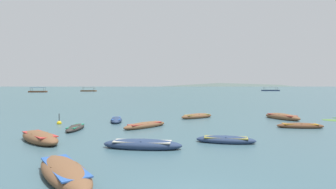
{
  "coord_description": "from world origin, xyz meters",
  "views": [
    {
      "loc": [
        -0.48,
        -6.6,
        3.22
      ],
      "look_at": [
        -2.27,
        50.54,
        1.33
      ],
      "focal_mm": 28.53,
      "sensor_mm": 36.0,
      "label": 1
    }
  ],
  "objects_px": {
    "rowboat_0": "(40,138)",
    "rowboat_9": "(116,120)",
    "rowboat_7": "(145,125)",
    "rowboat_11": "(300,126)",
    "rowboat_1": "(226,140)",
    "ferry_0": "(89,91)",
    "mooring_buoy": "(59,123)",
    "rowboat_2": "(64,172)",
    "ferry_1": "(270,90)",
    "rowboat_5": "(197,116)",
    "rowboat_6": "(75,128)",
    "rowboat_10": "(282,117)",
    "ferry_2": "(38,91)",
    "rowboat_3": "(142,145)"
  },
  "relations": [
    {
      "from": "rowboat_5",
      "to": "ferry_2",
      "type": "xyz_separation_m",
      "value": [
        -69.14,
        100.61,
        0.27
      ]
    },
    {
      "from": "rowboat_6",
      "to": "rowboat_5",
      "type": "bearing_deg",
      "value": 37.95
    },
    {
      "from": "ferry_0",
      "to": "rowboat_2",
      "type": "bearing_deg",
      "value": -71.93
    },
    {
      "from": "rowboat_3",
      "to": "rowboat_5",
      "type": "bearing_deg",
      "value": 73.7
    },
    {
      "from": "rowboat_0",
      "to": "rowboat_1",
      "type": "bearing_deg",
      "value": 0.49
    },
    {
      "from": "rowboat_1",
      "to": "ferry_0",
      "type": "relative_size",
      "value": 0.42
    },
    {
      "from": "rowboat_5",
      "to": "rowboat_9",
      "type": "distance_m",
      "value": 7.98
    },
    {
      "from": "rowboat_11",
      "to": "rowboat_5",
      "type": "bearing_deg",
      "value": 141.19
    },
    {
      "from": "rowboat_6",
      "to": "ferry_0",
      "type": "distance_m",
      "value": 134.45
    },
    {
      "from": "rowboat_7",
      "to": "rowboat_11",
      "type": "height_order",
      "value": "rowboat_7"
    },
    {
      "from": "ferry_0",
      "to": "ferry_1",
      "type": "bearing_deg",
      "value": 9.69
    },
    {
      "from": "rowboat_1",
      "to": "rowboat_9",
      "type": "relative_size",
      "value": 1.01
    },
    {
      "from": "rowboat_2",
      "to": "rowboat_1",
      "type": "bearing_deg",
      "value": 41.62
    },
    {
      "from": "rowboat_10",
      "to": "rowboat_11",
      "type": "bearing_deg",
      "value": -97.8
    },
    {
      "from": "rowboat_0",
      "to": "rowboat_9",
      "type": "bearing_deg",
      "value": 73.67
    },
    {
      "from": "rowboat_1",
      "to": "ferry_1",
      "type": "bearing_deg",
      "value": 69.93
    },
    {
      "from": "rowboat_10",
      "to": "rowboat_0",
      "type": "bearing_deg",
      "value": -148.85
    },
    {
      "from": "rowboat_5",
      "to": "ferry_2",
      "type": "relative_size",
      "value": 0.44
    },
    {
      "from": "rowboat_1",
      "to": "rowboat_10",
      "type": "xyz_separation_m",
      "value": [
        7.38,
        10.8,
        0.07
      ]
    },
    {
      "from": "rowboat_7",
      "to": "rowboat_11",
      "type": "relative_size",
      "value": 1.04
    },
    {
      "from": "rowboat_6",
      "to": "rowboat_11",
      "type": "distance_m",
      "value": 16.87
    },
    {
      "from": "rowboat_5",
      "to": "mooring_buoy",
      "type": "xyz_separation_m",
      "value": [
        -11.85,
        -4.56,
        -0.08
      ]
    },
    {
      "from": "rowboat_6",
      "to": "rowboat_9",
      "type": "distance_m",
      "value": 4.79
    },
    {
      "from": "ferry_2",
      "to": "mooring_buoy",
      "type": "height_order",
      "value": "ferry_2"
    },
    {
      "from": "rowboat_5",
      "to": "rowboat_9",
      "type": "bearing_deg",
      "value": -157.92
    },
    {
      "from": "ferry_2",
      "to": "rowboat_3",
      "type": "bearing_deg",
      "value": -60.08
    },
    {
      "from": "rowboat_7",
      "to": "rowboat_9",
      "type": "bearing_deg",
      "value": 133.08
    },
    {
      "from": "rowboat_0",
      "to": "ferry_2",
      "type": "relative_size",
      "value": 0.47
    },
    {
      "from": "ferry_2",
      "to": "rowboat_2",
      "type": "bearing_deg",
      "value": -61.83
    },
    {
      "from": "rowboat_0",
      "to": "rowboat_10",
      "type": "bearing_deg",
      "value": 31.15
    },
    {
      "from": "rowboat_6",
      "to": "ferry_2",
      "type": "bearing_deg",
      "value": 118.96
    },
    {
      "from": "rowboat_7",
      "to": "ferry_1",
      "type": "bearing_deg",
      "value": 67.49
    },
    {
      "from": "ferry_0",
      "to": "ferry_1",
      "type": "xyz_separation_m",
      "value": [
        106.56,
        18.19,
        -0.0
      ]
    },
    {
      "from": "rowboat_11",
      "to": "mooring_buoy",
      "type": "relative_size",
      "value": 3.55
    },
    {
      "from": "rowboat_0",
      "to": "rowboat_10",
      "type": "height_order",
      "value": "rowboat_0"
    },
    {
      "from": "rowboat_10",
      "to": "rowboat_7",
      "type": "bearing_deg",
      "value": -156.31
    },
    {
      "from": "rowboat_2",
      "to": "ferry_2",
      "type": "xyz_separation_m",
      "value": [
        -63.19,
        118.01,
        0.24
      ]
    },
    {
      "from": "rowboat_2",
      "to": "ferry_0",
      "type": "distance_m",
      "value": 145.08
    },
    {
      "from": "ferry_1",
      "to": "ferry_2",
      "type": "xyz_separation_m",
      "value": [
        -124.75,
        -38.11,
        0.0
      ]
    },
    {
      "from": "rowboat_9",
      "to": "ferry_1",
      "type": "height_order",
      "value": "ferry_1"
    },
    {
      "from": "ferry_1",
      "to": "ferry_2",
      "type": "distance_m",
      "value": 130.44
    },
    {
      "from": "rowboat_0",
      "to": "rowboat_5",
      "type": "height_order",
      "value": "rowboat_0"
    },
    {
      "from": "ferry_0",
      "to": "ferry_1",
      "type": "distance_m",
      "value": 108.1
    },
    {
      "from": "rowboat_9",
      "to": "ferry_1",
      "type": "bearing_deg",
      "value": 66.03
    },
    {
      "from": "rowboat_1",
      "to": "mooring_buoy",
      "type": "height_order",
      "value": "mooring_buoy"
    },
    {
      "from": "ferry_1",
      "to": "mooring_buoy",
      "type": "distance_m",
      "value": 158.37
    },
    {
      "from": "rowboat_9",
      "to": "ferry_1",
      "type": "distance_m",
      "value": 155.09
    },
    {
      "from": "rowboat_7",
      "to": "mooring_buoy",
      "type": "height_order",
      "value": "mooring_buoy"
    },
    {
      "from": "rowboat_3",
      "to": "rowboat_7",
      "type": "xyz_separation_m",
      "value": [
        -0.65,
        6.79,
        -0.02
      ]
    },
    {
      "from": "rowboat_1",
      "to": "rowboat_7",
      "type": "bearing_deg",
      "value": 134.51
    }
  ]
}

